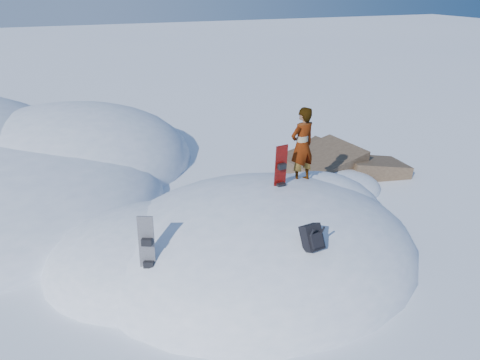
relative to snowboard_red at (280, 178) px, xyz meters
name	(u,v)px	position (x,y,z in m)	size (l,w,h in m)	color
ground	(259,256)	(-0.57, -0.25, -1.64)	(120.00, 120.00, 0.00)	white
snow_mound	(247,252)	(-0.75, -0.01, -1.64)	(8.00, 6.00, 3.00)	white
rock_outcrop	(332,179)	(3.14, 2.76, -1.63)	(4.68, 4.41, 1.68)	brown
snowboard_red	(280,178)	(0.00, 0.00, 0.00)	(0.29, 0.20, 1.50)	#AA0E09
snowboard_dark	(147,255)	(-3.09, -1.11, -0.52)	(0.30, 0.26, 1.48)	black
backpack	(313,238)	(-0.39, -2.06, -0.25)	(0.37, 0.47, 0.54)	black
gear_pile	(160,300)	(-2.94, -1.12, -1.52)	(0.93, 0.70, 0.25)	black
person	(302,145)	(0.74, 0.45, 0.49)	(0.63, 0.41, 1.73)	slate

